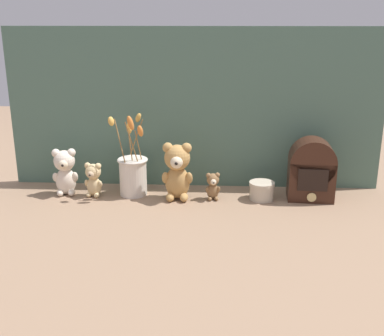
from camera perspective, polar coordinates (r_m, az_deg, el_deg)
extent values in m
plane|color=#8E7056|center=(1.94, -0.03, -3.63)|extent=(4.00, 4.00, 0.00)
cube|color=#4C6B5B|center=(2.01, 0.23, 6.98)|extent=(1.56, 0.02, 0.67)
ellipsoid|color=tan|center=(1.92, -1.74, -1.77)|extent=(0.10, 0.08, 0.13)
sphere|color=tan|center=(1.89, -1.77, 1.21)|extent=(0.10, 0.10, 0.10)
sphere|color=beige|center=(1.85, -1.84, 0.69)|extent=(0.05, 0.05, 0.05)
sphere|color=black|center=(1.83, -1.88, 0.53)|extent=(0.01, 0.01, 0.01)
sphere|color=tan|center=(1.88, -0.66, 2.37)|extent=(0.04, 0.04, 0.04)
sphere|color=tan|center=(1.88, -2.91, 2.39)|extent=(0.04, 0.04, 0.04)
ellipsoid|color=tan|center=(1.90, -0.36, -1.20)|extent=(0.03, 0.05, 0.06)
ellipsoid|color=tan|center=(1.91, -3.16, -1.17)|extent=(0.03, 0.05, 0.06)
ellipsoid|color=tan|center=(1.91, -0.97, -3.49)|extent=(0.03, 0.05, 0.03)
ellipsoid|color=tan|center=(1.91, -2.59, -3.47)|extent=(0.03, 0.05, 0.03)
ellipsoid|color=beige|center=(2.04, -14.71, -1.50)|extent=(0.09, 0.08, 0.11)
sphere|color=beige|center=(2.02, -14.90, 0.83)|extent=(0.09, 0.09, 0.09)
sphere|color=beige|center=(1.99, -15.02, 0.43)|extent=(0.04, 0.04, 0.04)
sphere|color=black|center=(1.97, -15.09, 0.30)|extent=(0.01, 0.01, 0.01)
sphere|color=beige|center=(2.00, -14.10, 1.78)|extent=(0.03, 0.03, 0.03)
sphere|color=beige|center=(2.01, -15.84, 1.71)|extent=(0.03, 0.03, 0.03)
ellipsoid|color=beige|center=(2.02, -13.69, -1.00)|extent=(0.03, 0.04, 0.05)
ellipsoid|color=beige|center=(2.04, -15.86, -1.07)|extent=(0.03, 0.04, 0.05)
ellipsoid|color=beige|center=(2.03, -14.09, -2.82)|extent=(0.03, 0.05, 0.03)
ellipsoid|color=beige|center=(2.04, -15.34, -2.86)|extent=(0.03, 0.05, 0.03)
ellipsoid|color=#DBBC84|center=(2.00, -11.52, -2.14)|extent=(0.07, 0.06, 0.08)
sphere|color=#DBBC84|center=(1.98, -11.63, -0.42)|extent=(0.06, 0.06, 0.06)
sphere|color=#D1B289|center=(1.96, -11.88, -0.73)|extent=(0.03, 0.03, 0.03)
sphere|color=black|center=(1.95, -12.02, -0.83)|extent=(0.01, 0.01, 0.01)
sphere|color=#DBBC84|center=(1.96, -11.07, 0.22)|extent=(0.03, 0.03, 0.03)
sphere|color=#DBBC84|center=(1.98, -12.28, 0.29)|extent=(0.03, 0.03, 0.03)
ellipsoid|color=#DBBC84|center=(1.98, -10.84, -1.86)|extent=(0.02, 0.03, 0.04)
ellipsoid|color=#DBBC84|center=(2.00, -12.36, -1.75)|extent=(0.02, 0.03, 0.04)
ellipsoid|color=#DBBC84|center=(1.99, -11.22, -3.18)|extent=(0.02, 0.03, 0.02)
ellipsoid|color=#DBBC84|center=(2.00, -12.10, -3.10)|extent=(0.02, 0.03, 0.02)
ellipsoid|color=olive|center=(1.92, 2.47, -2.83)|extent=(0.05, 0.04, 0.06)
sphere|color=olive|center=(1.91, 2.49, -1.41)|extent=(0.05, 0.05, 0.05)
sphere|color=beige|center=(1.89, 2.55, -1.68)|extent=(0.02, 0.02, 0.02)
sphere|color=black|center=(1.88, 2.58, -1.77)|extent=(0.01, 0.01, 0.01)
sphere|color=olive|center=(1.90, 3.04, -0.85)|extent=(0.02, 0.02, 0.02)
sphere|color=olive|center=(1.90, 1.97, -0.87)|extent=(0.02, 0.02, 0.02)
ellipsoid|color=olive|center=(1.92, 3.16, -2.54)|extent=(0.02, 0.02, 0.03)
ellipsoid|color=olive|center=(1.92, 1.82, -2.57)|extent=(0.02, 0.02, 0.03)
ellipsoid|color=olive|center=(1.92, 2.90, -3.64)|extent=(0.02, 0.03, 0.02)
ellipsoid|color=olive|center=(1.92, 2.12, -3.66)|extent=(0.02, 0.03, 0.02)
cylinder|color=silver|center=(1.98, -7.00, -1.01)|extent=(0.11, 0.11, 0.15)
torus|color=silver|center=(1.96, -7.07, 0.95)|extent=(0.12, 0.12, 0.01)
cylinder|color=olive|center=(1.91, -6.39, 2.70)|extent=(0.02, 0.03, 0.12)
ellipsoid|color=orange|center=(1.89, -6.13, 4.42)|extent=(0.04, 0.04, 0.05)
cylinder|color=olive|center=(1.89, -7.19, 3.09)|extent=(0.05, 0.01, 0.16)
ellipsoid|color=orange|center=(1.85, -7.30, 5.31)|extent=(0.04, 0.03, 0.06)
cylinder|color=olive|center=(1.90, -8.58, 3.21)|extent=(0.05, 0.06, 0.17)
ellipsoid|color=gold|center=(1.87, -9.57, 5.48)|extent=(0.04, 0.04, 0.04)
cylinder|color=olive|center=(1.91, -7.35, 2.80)|extent=(0.02, 0.01, 0.13)
ellipsoid|color=gold|center=(1.89, -7.47, 4.69)|extent=(0.03, 0.02, 0.04)
cylinder|color=olive|center=(1.98, -6.61, 3.64)|extent=(0.06, 0.02, 0.15)
ellipsoid|color=gold|center=(1.99, -6.38, 5.95)|extent=(0.04, 0.03, 0.04)
cube|color=#381E14|center=(1.97, 13.89, -1.38)|extent=(0.19, 0.13, 0.16)
cylinder|color=#381E14|center=(1.95, 14.06, 0.83)|extent=(0.19, 0.13, 0.18)
cube|color=black|center=(1.91, 14.14, -1.42)|extent=(0.11, 0.01, 0.09)
cylinder|color=#D6BC7A|center=(1.93, 13.99, -3.39)|extent=(0.04, 0.01, 0.04)
cylinder|color=beige|center=(1.94, 8.25, -2.87)|extent=(0.10, 0.10, 0.06)
cylinder|color=beige|center=(1.93, 8.29, -1.86)|extent=(0.10, 0.10, 0.01)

